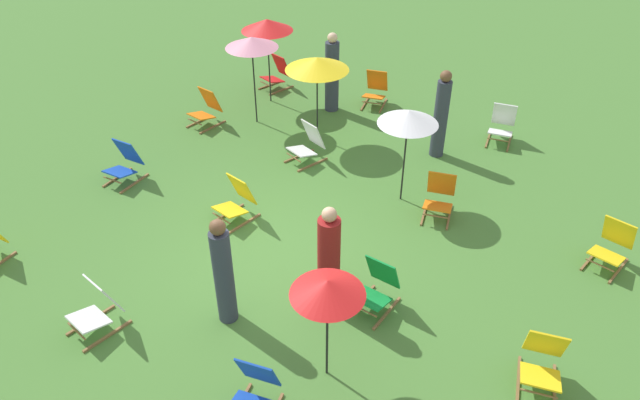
{
  "coord_description": "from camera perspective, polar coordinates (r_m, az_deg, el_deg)",
  "views": [
    {
      "loc": [
        4.41,
        -5.66,
        6.29
      ],
      "look_at": [
        0.0,
        1.2,
        0.5
      ],
      "focal_mm": 33.31,
      "sensor_mm": 36.0,
      "label": 1
    }
  ],
  "objects": [
    {
      "name": "deckchair_9",
      "position": [
        11.81,
        -18.27,
        3.35
      ],
      "size": [
        0.52,
        0.79,
        0.83
      ],
      "rotation": [
        0.0,
        0.0,
        0.06
      ],
      "color": "olive",
      "rests_on": "ground"
    },
    {
      "name": "umbrella_3",
      "position": [
        13.76,
        -5.12,
        16.4
      ],
      "size": [
        1.16,
        1.16,
        1.98
      ],
      "color": "black",
      "rests_on": "ground"
    },
    {
      "name": "deckchair_1",
      "position": [
        13.11,
        17.08,
        6.89
      ],
      "size": [
        0.62,
        0.84,
        0.83
      ],
      "rotation": [
        0.0,
        0.0,
        0.2
      ],
      "color": "olive",
      "rests_on": "ground"
    },
    {
      "name": "deckchair_8",
      "position": [
        8.82,
        -20.61,
        -9.7
      ],
      "size": [
        0.59,
        0.83,
        0.83
      ],
      "rotation": [
        0.0,
        0.0,
        -0.16
      ],
      "color": "olive",
      "rests_on": "ground"
    },
    {
      "name": "deckchair_13",
      "position": [
        14.98,
        -4.15,
        12.0
      ],
      "size": [
        0.66,
        0.86,
        0.83
      ],
      "rotation": [
        0.0,
        0.0,
        -0.26
      ],
      "color": "olive",
      "rests_on": "ground"
    },
    {
      "name": "deckchair_6",
      "position": [
        10.52,
        11.4,
        0.31
      ],
      "size": [
        0.67,
        0.86,
        0.83
      ],
      "rotation": [
        0.0,
        0.0,
        0.28
      ],
      "color": "olive",
      "rests_on": "ground"
    },
    {
      "name": "deckchair_14",
      "position": [
        10.31,
        26.24,
        -3.98
      ],
      "size": [
        0.6,
        0.83,
        0.83
      ],
      "rotation": [
        0.0,
        0.0,
        -0.18
      ],
      "color": "olive",
      "rests_on": "ground"
    },
    {
      "name": "person_0",
      "position": [
        13.65,
        1.16,
        11.97
      ],
      "size": [
        0.43,
        0.43,
        1.83
      ],
      "rotation": [
        0.0,
        0.0,
        3.66
      ],
      "color": "#333847",
      "rests_on": "ground"
    },
    {
      "name": "ground_plane",
      "position": [
        9.54,
        -3.92,
        -5.97
      ],
      "size": [
        40.0,
        40.0,
        0.0
      ],
      "primitive_type": "plane",
      "color": "#477A33"
    },
    {
      "name": "umbrella_1",
      "position": [
        6.91,
        0.73,
        -8.43
      ],
      "size": [
        0.91,
        0.91,
        1.62
      ],
      "color": "black",
      "rests_on": "ground"
    },
    {
      "name": "deckchair_3",
      "position": [
        11.84,
        -1.2,
        5.37
      ],
      "size": [
        0.68,
        0.87,
        0.83
      ],
      "rotation": [
        0.0,
        0.0,
        -0.3
      ],
      "color": "olive",
      "rests_on": "ground"
    },
    {
      "name": "umbrella_0",
      "position": [
        12.07,
        -0.28,
        12.96
      ],
      "size": [
        1.29,
        1.29,
        1.82
      ],
      "color": "black",
      "rests_on": "ground"
    },
    {
      "name": "person_3",
      "position": [
        8.34,
        0.85,
        -5.81
      ],
      "size": [
        0.45,
        0.45,
        1.7
      ],
      "rotation": [
        0.0,
        0.0,
        4.05
      ],
      "color": "maroon",
      "rests_on": "ground"
    },
    {
      "name": "deckchair_5",
      "position": [
        8.14,
        20.58,
        -14.4
      ],
      "size": [
        0.65,
        0.86,
        0.83
      ],
      "rotation": [
        0.0,
        0.0,
        0.26
      ],
      "color": "olive",
      "rests_on": "ground"
    },
    {
      "name": "umbrella_2",
      "position": [
        10.13,
        8.48,
        7.87
      ],
      "size": [
        1.04,
        1.04,
        1.8
      ],
      "color": "black",
      "rests_on": "ground"
    },
    {
      "name": "umbrella_4",
      "position": [
        12.8,
        -6.59,
        14.8
      ],
      "size": [
        1.12,
        1.12,
        1.96
      ],
      "color": "black",
      "rests_on": "ground"
    },
    {
      "name": "deckchair_0",
      "position": [
        10.3,
        -8.05,
        -0.11
      ],
      "size": [
        0.59,
        0.83,
        0.83
      ],
      "rotation": [
        0.0,
        0.0,
        -0.16
      ],
      "color": "olive",
      "rests_on": "ground"
    },
    {
      "name": "deckchair_4",
      "position": [
        14.15,
        5.34,
        10.48
      ],
      "size": [
        0.66,
        0.86,
        0.83
      ],
      "rotation": [
        0.0,
        0.0,
        0.26
      ],
      "color": "olive",
      "rests_on": "ground"
    },
    {
      "name": "deckchair_12",
      "position": [
        7.42,
        -6.36,
        -17.86
      ],
      "size": [
        0.64,
        0.85,
        0.83
      ],
      "rotation": [
        0.0,
        0.0,
        0.23
      ],
      "color": "olive",
      "rests_on": "ground"
    },
    {
      "name": "deckchair_7",
      "position": [
        8.6,
        5.5,
        -8.33
      ],
      "size": [
        0.51,
        0.78,
        0.83
      ],
      "rotation": [
        0.0,
        0.0,
        -0.04
      ],
      "color": "olive",
      "rests_on": "ground"
    },
    {
      "name": "deckchair_10",
      "position": [
        13.44,
        -10.88,
        8.57
      ],
      "size": [
        0.56,
        0.81,
        0.83
      ],
      "rotation": [
        0.0,
        0.0,
        -0.12
      ],
      "color": "olive",
      "rests_on": "ground"
    },
    {
      "name": "person_1",
      "position": [
        12.04,
        11.54,
        7.94
      ],
      "size": [
        0.4,
        0.4,
        1.83
      ],
      "rotation": [
        0.0,
        0.0,
        5.6
      ],
      "color": "#333847",
      "rests_on": "ground"
    },
    {
      "name": "person_2",
      "position": [
        8.18,
        -9.27,
        -6.99
      ],
      "size": [
        0.37,
        0.37,
        1.74
      ],
      "rotation": [
        0.0,
        0.0,
        2.67
      ],
      "color": "#333847",
      "rests_on": "ground"
    }
  ]
}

